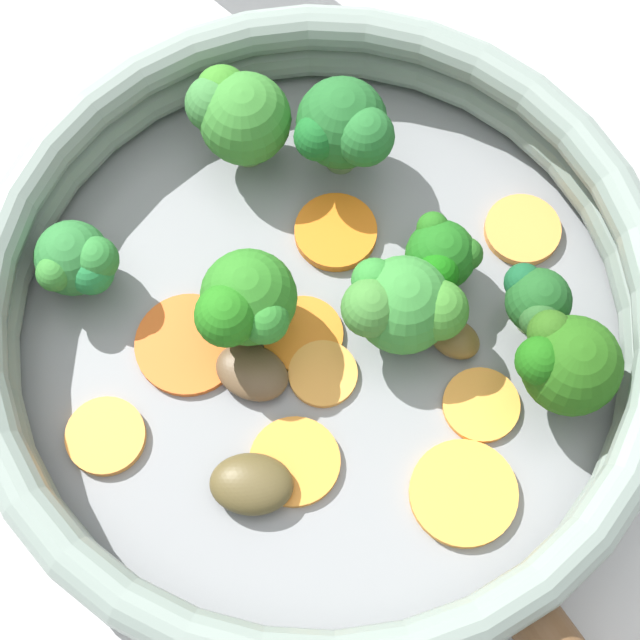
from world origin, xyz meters
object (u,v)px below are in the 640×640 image
(broccoli_floret_5, at_px, (237,114))
(mushroom_piece_1, at_px, (252,484))
(carrot_slice_2, at_px, (336,232))
(carrot_slice_3, at_px, (463,493))
(broccoli_floret_0, at_px, (441,256))
(broccoli_floret_2, at_px, (246,303))
(broccoli_floret_7, at_px, (78,262))
(carrot_slice_5, at_px, (106,436))
(carrot_slice_0, at_px, (323,374))
(broccoli_floret_1, at_px, (567,363))
(mushroom_piece_0, at_px, (455,338))
(carrot_slice_1, at_px, (481,405))
(broccoli_floret_3, at_px, (344,128))
(carrot_slice_7, at_px, (189,344))
(carrot_slice_4, at_px, (295,462))
(carrot_slice_8, at_px, (303,334))
(mushroom_piece_2, at_px, (252,372))
(broccoli_floret_4, at_px, (402,305))
(carrot_slice_6, at_px, (522,230))
(skillet, at_px, (320,340))
(broccoli_floret_6, at_px, (536,302))

(broccoli_floret_5, xyz_separation_m, mushroom_piece_1, (-0.09, 0.13, -0.02))
(carrot_slice_2, height_order, carrot_slice_3, carrot_slice_2)
(broccoli_floret_0, xyz_separation_m, broccoli_floret_2, (0.06, 0.06, 0.01))
(broccoli_floret_7, bearing_deg, carrot_slice_5, 132.16)
(carrot_slice_0, xyz_separation_m, broccoli_floret_1, (-0.09, -0.05, 0.03))
(broccoli_floret_1, height_order, mushroom_piece_0, broccoli_floret_1)
(carrot_slice_1, xyz_separation_m, carrot_slice_2, (0.09, -0.04, 0.00))
(broccoli_floret_3, height_order, broccoli_floret_5, broccoli_floret_3)
(carrot_slice_3, relative_size, carrot_slice_7, 0.96)
(carrot_slice_4, distance_m, broccoli_floret_5, 0.16)
(broccoli_floret_5, bearing_deg, carrot_slice_1, 161.41)
(broccoli_floret_1, height_order, broccoli_floret_3, broccoli_floret_3)
(carrot_slice_2, height_order, mushroom_piece_1, mushroom_piece_1)
(carrot_slice_8, bearing_deg, mushroom_piece_2, 72.58)
(broccoli_floret_0, distance_m, broccoli_floret_1, 0.07)
(carrot_slice_2, distance_m, carrot_slice_4, 0.11)
(broccoli_floret_0, height_order, mushroom_piece_2, broccoli_floret_0)
(carrot_slice_4, relative_size, mushroom_piece_0, 1.67)
(carrot_slice_0, height_order, broccoli_floret_2, broccoli_floret_2)
(carrot_slice_7, height_order, broccoli_floret_4, broccoli_floret_4)
(carrot_slice_3, relative_size, mushroom_piece_2, 1.38)
(carrot_slice_3, xyz_separation_m, broccoli_floret_2, (0.11, -0.02, 0.03))
(carrot_slice_3, height_order, broccoli_floret_3, broccoli_floret_3)
(carrot_slice_3, distance_m, broccoli_floret_3, 0.17)
(carrot_slice_6, xyz_separation_m, broccoli_floret_3, (0.09, 0.01, 0.03))
(carrot_slice_0, bearing_deg, mushroom_piece_1, 90.90)
(carrot_slice_8, distance_m, broccoli_floret_2, 0.04)
(carrot_slice_0, relative_size, carrot_slice_2, 0.80)
(mushroom_piece_2, bearing_deg, broccoli_floret_7, 0.93)
(carrot_slice_2, bearing_deg, broccoli_floret_3, -63.81)
(broccoli_floret_2, bearing_deg, carrot_slice_5, 71.06)
(skillet, relative_size, broccoli_floret_7, 7.29)
(carrot_slice_4, xyz_separation_m, carrot_slice_5, (0.07, 0.03, 0.00))
(mushroom_piece_2, bearing_deg, carrot_slice_4, 147.33)
(broccoli_floret_7, bearing_deg, carrot_slice_7, 178.64)
(broccoli_floret_0, distance_m, broccoli_floret_5, 0.11)
(carrot_slice_8, bearing_deg, mushroom_piece_0, -151.91)
(skillet, bearing_deg, carrot_slice_3, 160.90)
(broccoli_floret_1, bearing_deg, carrot_slice_6, -52.82)
(carrot_slice_6, relative_size, mushroom_piece_0, 1.51)
(carrot_slice_6, relative_size, broccoli_floret_6, 0.89)
(skillet, relative_size, mushroom_piece_2, 8.56)
(broccoli_floret_5, bearing_deg, carrot_slice_4, 131.35)
(carrot_slice_3, bearing_deg, mushroom_piece_2, 1.09)
(carrot_slice_0, xyz_separation_m, carrot_slice_1, (-0.06, -0.02, 0.00))
(skillet, height_order, broccoli_floret_3, broccoli_floret_3)
(skillet, bearing_deg, mushroom_piece_1, 99.42)
(broccoli_floret_2, xyz_separation_m, broccoli_floret_5, (0.05, -0.07, 0.00))
(carrot_slice_4, height_order, carrot_slice_6, same)
(carrot_slice_7, xyz_separation_m, broccoli_floret_7, (0.06, -0.00, 0.02))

